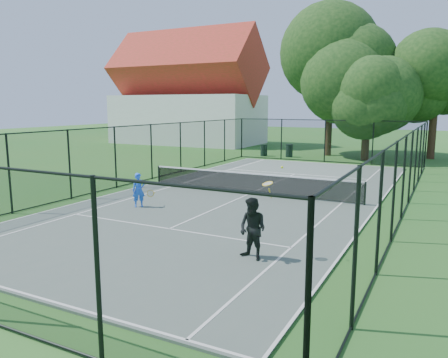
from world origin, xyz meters
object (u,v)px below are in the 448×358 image
at_px(trash_bin_right, 289,151).
at_px(trash_bin_left, 264,150).
at_px(player_black, 253,229).
at_px(player_blue, 139,190).
at_px(tennis_net, 250,182).

bearing_deg(trash_bin_right, trash_bin_left, -171.44).
distance_m(trash_bin_right, player_black, 23.50).
bearing_deg(player_blue, tennis_net, 57.11).
bearing_deg(tennis_net, trash_bin_left, 109.87).
xyz_separation_m(tennis_net, player_black, (3.50, -7.72, 0.29)).
height_order(player_blue, player_black, player_black).
height_order(tennis_net, trash_bin_left, tennis_net).
height_order(trash_bin_right, player_black, player_black).
relative_size(tennis_net, trash_bin_left, 10.86).
bearing_deg(trash_bin_right, tennis_net, -77.67).
bearing_deg(trash_bin_right, player_black, -73.34).
distance_m(tennis_net, trash_bin_right, 15.14).
height_order(trash_bin_right, player_blue, player_blue).
bearing_deg(player_black, trash_bin_left, 111.48).
distance_m(tennis_net, player_black, 8.48).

